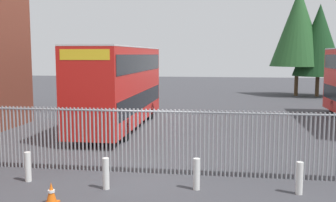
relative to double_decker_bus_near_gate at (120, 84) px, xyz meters
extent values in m
plane|color=#3D3D42|center=(3.25, -0.10, -2.42)|extent=(100.00, 100.00, 0.00)
cylinder|color=gray|center=(-2.22, -8.10, -1.32)|extent=(0.06, 0.06, 2.20)
cylinder|color=gray|center=(-2.08, -8.10, -1.32)|extent=(0.06, 0.06, 2.20)
cylinder|color=gray|center=(-1.94, -8.10, -1.32)|extent=(0.06, 0.06, 2.20)
cylinder|color=gray|center=(-1.80, -8.10, -1.32)|extent=(0.06, 0.06, 2.20)
cylinder|color=gray|center=(-1.66, -8.10, -1.32)|extent=(0.06, 0.06, 2.20)
cylinder|color=gray|center=(-1.52, -8.10, -1.32)|extent=(0.06, 0.06, 2.20)
cylinder|color=gray|center=(-1.38, -8.10, -1.32)|extent=(0.06, 0.06, 2.20)
cylinder|color=gray|center=(-1.24, -8.10, -1.32)|extent=(0.06, 0.06, 2.20)
cylinder|color=gray|center=(-1.10, -8.10, -1.32)|extent=(0.06, 0.06, 2.20)
cylinder|color=gray|center=(-0.96, -8.10, -1.32)|extent=(0.06, 0.06, 2.20)
cylinder|color=gray|center=(-0.82, -8.10, -1.32)|extent=(0.06, 0.06, 2.20)
cylinder|color=gray|center=(-0.68, -8.10, -1.32)|extent=(0.06, 0.06, 2.20)
cylinder|color=gray|center=(-0.54, -8.10, -1.32)|extent=(0.06, 0.06, 2.20)
cylinder|color=gray|center=(-0.40, -8.10, -1.32)|extent=(0.06, 0.06, 2.20)
cylinder|color=gray|center=(-0.26, -8.10, -1.32)|extent=(0.06, 0.06, 2.20)
cylinder|color=gray|center=(-0.12, -8.10, -1.32)|extent=(0.06, 0.06, 2.20)
cylinder|color=gray|center=(0.02, -8.10, -1.32)|extent=(0.06, 0.06, 2.20)
cylinder|color=gray|center=(0.16, -8.10, -1.32)|extent=(0.06, 0.06, 2.20)
cylinder|color=gray|center=(0.30, -8.10, -1.32)|extent=(0.06, 0.06, 2.20)
cylinder|color=gray|center=(0.44, -8.10, -1.32)|extent=(0.06, 0.06, 2.20)
cylinder|color=gray|center=(0.57, -8.10, -1.32)|extent=(0.06, 0.06, 2.20)
cylinder|color=gray|center=(0.71, -8.10, -1.32)|extent=(0.06, 0.06, 2.20)
cylinder|color=gray|center=(0.85, -8.10, -1.32)|extent=(0.06, 0.06, 2.20)
cylinder|color=gray|center=(0.99, -8.10, -1.32)|extent=(0.06, 0.06, 2.20)
cylinder|color=gray|center=(1.13, -8.10, -1.32)|extent=(0.06, 0.06, 2.20)
cylinder|color=gray|center=(1.27, -8.10, -1.32)|extent=(0.06, 0.06, 2.20)
cylinder|color=gray|center=(1.41, -8.10, -1.32)|extent=(0.06, 0.06, 2.20)
cylinder|color=gray|center=(1.55, -8.10, -1.32)|extent=(0.06, 0.06, 2.20)
cylinder|color=gray|center=(1.69, -8.10, -1.32)|extent=(0.06, 0.06, 2.20)
cylinder|color=gray|center=(1.83, -8.10, -1.32)|extent=(0.06, 0.06, 2.20)
cylinder|color=gray|center=(1.97, -8.10, -1.32)|extent=(0.06, 0.06, 2.20)
cylinder|color=gray|center=(2.11, -8.10, -1.32)|extent=(0.06, 0.06, 2.20)
cylinder|color=gray|center=(2.25, -8.10, -1.32)|extent=(0.06, 0.06, 2.20)
cylinder|color=gray|center=(2.39, -8.10, -1.32)|extent=(0.06, 0.06, 2.20)
cylinder|color=gray|center=(2.53, -8.10, -1.32)|extent=(0.06, 0.06, 2.20)
cylinder|color=gray|center=(2.67, -8.10, -1.32)|extent=(0.06, 0.06, 2.20)
cylinder|color=gray|center=(2.81, -8.10, -1.32)|extent=(0.06, 0.06, 2.20)
cylinder|color=gray|center=(2.95, -8.10, -1.32)|extent=(0.06, 0.06, 2.20)
cylinder|color=gray|center=(3.09, -8.10, -1.32)|extent=(0.06, 0.06, 2.20)
cylinder|color=gray|center=(3.23, -8.10, -1.32)|extent=(0.06, 0.06, 2.20)
cylinder|color=gray|center=(3.36, -8.10, -1.32)|extent=(0.06, 0.06, 2.20)
cylinder|color=gray|center=(3.50, -8.10, -1.32)|extent=(0.06, 0.06, 2.20)
cylinder|color=gray|center=(3.64, -8.10, -1.32)|extent=(0.06, 0.06, 2.20)
cylinder|color=gray|center=(3.78, -8.10, -1.32)|extent=(0.06, 0.06, 2.20)
cylinder|color=gray|center=(3.92, -8.10, -1.32)|extent=(0.06, 0.06, 2.20)
cylinder|color=gray|center=(4.06, -8.10, -1.32)|extent=(0.06, 0.06, 2.20)
cylinder|color=gray|center=(4.20, -8.10, -1.32)|extent=(0.06, 0.06, 2.20)
cylinder|color=gray|center=(4.34, -8.10, -1.32)|extent=(0.06, 0.06, 2.20)
cylinder|color=gray|center=(4.48, -8.10, -1.32)|extent=(0.06, 0.06, 2.20)
cylinder|color=gray|center=(4.62, -8.10, -1.32)|extent=(0.06, 0.06, 2.20)
cylinder|color=gray|center=(4.76, -8.10, -1.32)|extent=(0.06, 0.06, 2.20)
cylinder|color=gray|center=(4.90, -8.10, -1.32)|extent=(0.06, 0.06, 2.20)
cylinder|color=gray|center=(5.04, -8.10, -1.32)|extent=(0.06, 0.06, 2.20)
cylinder|color=gray|center=(5.18, -8.10, -1.32)|extent=(0.06, 0.06, 2.20)
cylinder|color=gray|center=(5.32, -8.10, -1.32)|extent=(0.06, 0.06, 2.20)
cylinder|color=gray|center=(5.46, -8.10, -1.32)|extent=(0.06, 0.06, 2.20)
cylinder|color=gray|center=(5.60, -8.10, -1.32)|extent=(0.06, 0.06, 2.20)
cylinder|color=gray|center=(5.74, -8.10, -1.32)|extent=(0.06, 0.06, 2.20)
cylinder|color=gray|center=(5.88, -8.10, -1.32)|extent=(0.06, 0.06, 2.20)
cylinder|color=gray|center=(6.02, -8.10, -1.32)|extent=(0.06, 0.06, 2.20)
cylinder|color=gray|center=(6.15, -8.10, -1.32)|extent=(0.06, 0.06, 2.20)
cylinder|color=gray|center=(6.29, -8.10, -1.32)|extent=(0.06, 0.06, 2.20)
cylinder|color=gray|center=(6.43, -8.10, -1.32)|extent=(0.06, 0.06, 2.20)
cylinder|color=gray|center=(6.57, -8.10, -1.32)|extent=(0.06, 0.06, 2.20)
cylinder|color=gray|center=(6.71, -8.10, -1.32)|extent=(0.06, 0.06, 2.20)
cylinder|color=gray|center=(6.85, -8.10, -1.32)|extent=(0.06, 0.06, 2.20)
cylinder|color=gray|center=(6.99, -8.10, -1.32)|extent=(0.06, 0.06, 2.20)
cylinder|color=gray|center=(7.13, -8.10, -1.32)|extent=(0.06, 0.06, 2.20)
cylinder|color=gray|center=(7.27, -8.10, -1.32)|extent=(0.06, 0.06, 2.20)
cylinder|color=gray|center=(7.41, -8.10, -1.32)|extent=(0.06, 0.06, 2.20)
cylinder|color=gray|center=(7.55, -8.10, -1.32)|extent=(0.06, 0.06, 2.20)
cylinder|color=gray|center=(7.69, -8.10, -1.32)|extent=(0.06, 0.06, 2.20)
cylinder|color=gray|center=(7.83, -8.10, -1.32)|extent=(0.06, 0.06, 2.20)
cylinder|color=gray|center=(7.97, -8.10, -1.32)|extent=(0.06, 0.06, 2.20)
cylinder|color=gray|center=(8.11, -8.10, -1.32)|extent=(0.06, 0.06, 2.20)
cylinder|color=gray|center=(8.25, -8.10, -1.32)|extent=(0.06, 0.06, 2.20)
cylinder|color=gray|center=(8.39, -8.10, -1.32)|extent=(0.06, 0.06, 2.20)
cylinder|color=gray|center=(8.53, -8.10, -1.32)|extent=(0.06, 0.06, 2.20)
cylinder|color=gray|center=(8.67, -8.10, -1.32)|extent=(0.06, 0.06, 2.20)
cylinder|color=gray|center=(8.81, -8.10, -1.32)|extent=(0.06, 0.06, 2.20)
cylinder|color=gray|center=(8.95, -8.10, -1.32)|extent=(0.06, 0.06, 2.20)
cylinder|color=gray|center=(9.08, -8.10, -1.32)|extent=(0.06, 0.06, 2.20)
cylinder|color=gray|center=(2.95, -8.10, -0.30)|extent=(15.63, 0.07, 0.07)
cube|color=red|center=(0.00, 0.01, -0.07)|extent=(2.50, 10.80, 4.00)
cube|color=black|center=(0.00, 0.01, -0.87)|extent=(2.54, 10.37, 0.90)
cube|color=black|center=(0.00, 0.01, 1.13)|extent=(2.54, 10.37, 0.90)
cube|color=yellow|center=(0.00, -5.34, 1.58)|extent=(2.13, 0.12, 0.44)
cube|color=silver|center=(0.00, 0.01, 1.96)|extent=(2.50, 10.80, 0.08)
cylinder|color=black|center=(-1.10, -3.34, -1.90)|extent=(0.30, 1.04, 1.04)
cylinder|color=black|center=(1.10, -3.34, -1.90)|extent=(0.30, 1.04, 1.04)
cylinder|color=black|center=(-1.10, 2.98, -1.90)|extent=(0.30, 1.04, 1.04)
cylinder|color=black|center=(1.10, 2.98, -1.90)|extent=(0.30, 1.04, 1.04)
cylinder|color=black|center=(12.69, 5.64, -1.90)|extent=(0.30, 1.04, 1.04)
cylinder|color=silver|center=(-0.45, -9.52, -1.95)|extent=(0.20, 0.20, 0.95)
cylinder|color=silver|center=(2.21, -9.86, -1.95)|extent=(0.20, 0.20, 0.95)
cylinder|color=silver|center=(4.90, -9.52, -1.95)|extent=(0.20, 0.20, 0.95)
cylinder|color=silver|center=(7.85, -9.49, -1.95)|extent=(0.20, 0.20, 0.95)
cone|color=orange|center=(1.09, -11.19, -2.11)|extent=(0.28, 0.28, 0.55)
cylinder|color=white|center=(1.09, -11.19, -2.08)|extent=(0.19, 0.19, 0.07)
cylinder|color=#4C3823|center=(14.41, 18.37, -1.43)|extent=(0.36, 0.36, 1.99)
cone|color=#143819|center=(14.41, 18.37, 2.93)|extent=(4.71, 4.71, 6.73)
cylinder|color=#4C3823|center=(12.54, 18.81, -0.99)|extent=(0.36, 0.36, 2.87)
cone|color=#235126|center=(12.54, 18.81, 4.17)|extent=(5.21, 5.21, 7.45)
camera|label=1|loc=(5.69, -20.91, 1.58)|focal=42.23mm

